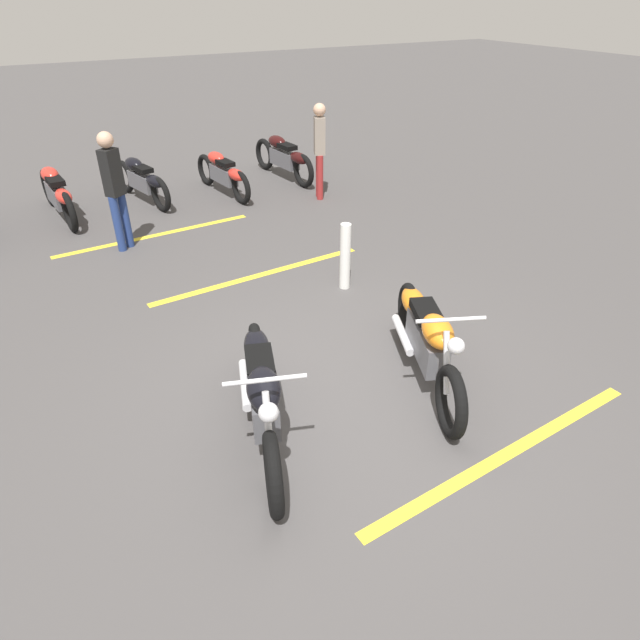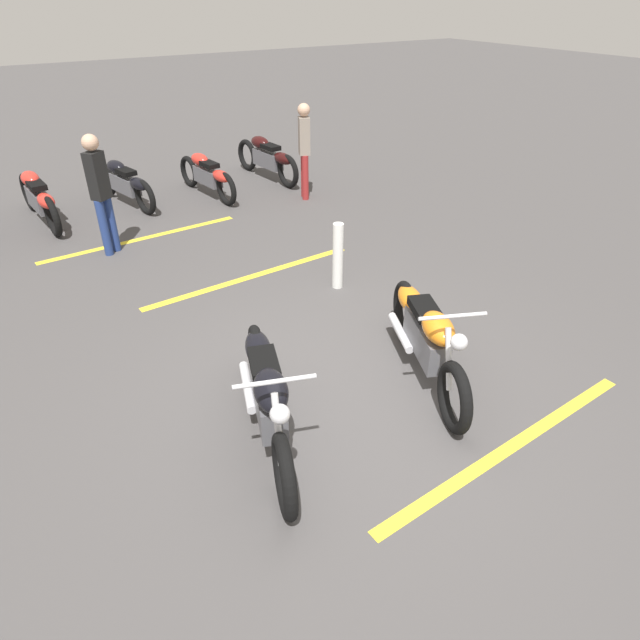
% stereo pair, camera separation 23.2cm
% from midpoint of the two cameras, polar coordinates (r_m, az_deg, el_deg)
% --- Properties ---
extents(ground_plane, '(60.00, 60.00, 0.00)m').
position_cam_midpoint_polar(ground_plane, '(5.50, 1.36, -7.93)').
color(ground_plane, '#474444').
extents(motorcycle_bright_foreground, '(2.09, 0.99, 1.04)m').
position_cam_midpoint_polar(motorcycle_bright_foreground, '(5.63, 9.79, -1.57)').
color(motorcycle_bright_foreground, black).
rests_on(motorcycle_bright_foreground, ground).
extents(motorcycle_dark_foreground, '(2.14, 0.88, 1.04)m').
position_cam_midpoint_polar(motorcycle_dark_foreground, '(4.83, -6.92, -7.63)').
color(motorcycle_dark_foreground, black).
rests_on(motorcycle_dark_foreground, ground).
extents(motorcycle_row_far_left, '(2.19, 0.39, 0.82)m').
position_cam_midpoint_polar(motorcycle_row_far_left, '(11.76, -6.01, 16.44)').
color(motorcycle_row_far_left, black).
rests_on(motorcycle_row_far_left, ground).
extents(motorcycle_row_left, '(2.02, 0.39, 0.76)m').
position_cam_midpoint_polar(motorcycle_row_left, '(10.92, -12.20, 14.53)').
color(motorcycle_row_left, black).
rests_on(motorcycle_row_left, ground).
extents(motorcycle_row_center, '(2.02, 0.57, 0.77)m').
position_cam_midpoint_polar(motorcycle_row_center, '(10.83, -20.17, 13.24)').
color(motorcycle_row_center, black).
rests_on(motorcycle_row_center, ground).
extents(motorcycle_row_right, '(2.19, 0.38, 0.83)m').
position_cam_midpoint_polar(motorcycle_row_right, '(10.51, -27.79, 11.17)').
color(motorcycle_row_right, black).
rests_on(motorcycle_row_right, ground).
extents(bystander_near_row, '(0.29, 0.27, 1.71)m').
position_cam_midpoint_polar(bystander_near_row, '(10.47, -2.31, 17.53)').
color(bystander_near_row, maroon).
rests_on(bystander_near_row, ground).
extents(bystander_secondary, '(0.30, 0.31, 1.75)m').
position_cam_midpoint_polar(bystander_secondary, '(8.69, -22.62, 12.40)').
color(bystander_secondary, navy).
rests_on(bystander_secondary, ground).
extents(bollard_post, '(0.14, 0.14, 0.90)m').
position_cam_midpoint_polar(bollard_post, '(7.22, 0.94, 6.65)').
color(bollard_post, white).
rests_on(bollard_post, ground).
extents(parking_stripe_near, '(0.31, 3.20, 0.01)m').
position_cam_midpoint_polar(parking_stripe_near, '(5.22, 18.02, -12.44)').
color(parking_stripe_near, yellow).
rests_on(parking_stripe_near, ground).
extents(parking_stripe_mid, '(0.31, 3.20, 0.01)m').
position_cam_midpoint_polar(parking_stripe_mid, '(7.76, -7.95, 4.50)').
color(parking_stripe_mid, yellow).
rests_on(parking_stripe_mid, ground).
extents(parking_stripe_far, '(0.31, 3.20, 0.01)m').
position_cam_midpoint_polar(parking_stripe_far, '(9.37, -18.69, 8.01)').
color(parking_stripe_far, yellow).
rests_on(parking_stripe_far, ground).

